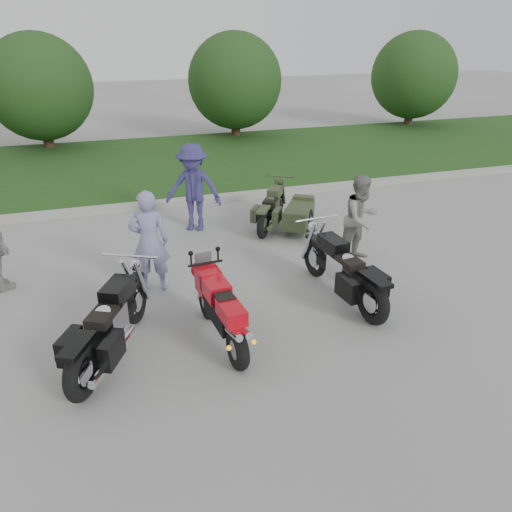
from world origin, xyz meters
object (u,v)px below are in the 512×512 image
object	(u,v)px
person_stripe	(149,242)
person_grey	(361,219)
person_denim	(193,188)
sportbike_red	(221,310)
cruiser_left	(108,329)
cruiser_sidecar	(287,213)
cruiser_right	(346,273)

from	to	relation	value
person_stripe	person_grey	world-z (taller)	person_stripe
person_stripe	person_denim	size ratio (longest dim) A/B	0.92
sportbike_red	cruiser_left	bearing A→B (deg)	172.51
person_denim	person_stripe	bearing A→B (deg)	-88.55
sportbike_red	cruiser_sidecar	size ratio (longest dim) A/B	0.98
sportbike_red	person_denim	distance (m)	4.46
sportbike_red	cruiser_left	world-z (taller)	cruiser_left
sportbike_red	cruiser_right	size ratio (longest dim) A/B	0.79
person_grey	person_denim	xyz separation A→B (m)	(-2.62, 2.52, 0.12)
person_denim	cruiser_right	bearing A→B (deg)	-38.91
cruiser_sidecar	person_stripe	size ratio (longest dim) A/B	1.11
person_denim	cruiser_sidecar	bearing A→B (deg)	10.42
cruiser_right	cruiser_left	bearing A→B (deg)	-177.85
cruiser_right	person_denim	xyz separation A→B (m)	(-1.64, 3.85, 0.47)
cruiser_sidecar	person_stripe	bearing A→B (deg)	-115.28
cruiser_left	person_grey	size ratio (longest dim) A/B	1.34
person_grey	cruiser_left	bearing A→B (deg)	-177.25
cruiser_sidecar	person_denim	distance (m)	2.09
cruiser_sidecar	person_stripe	world-z (taller)	person_stripe
person_grey	sportbike_red	bearing A→B (deg)	-167.63
sportbike_red	cruiser_left	size ratio (longest dim) A/B	0.86
cruiser_right	person_grey	xyz separation A→B (m)	(0.99, 1.33, 0.35)
person_stripe	person_denim	distance (m)	2.80
cruiser_left	person_denim	bearing A→B (deg)	91.69
cruiser_sidecar	person_denim	xyz separation A→B (m)	(-1.92, 0.61, 0.56)
cruiser_right	cruiser_sidecar	size ratio (longest dim) A/B	1.25
sportbike_red	cruiser_left	xyz separation A→B (m)	(-1.50, 0.08, -0.06)
cruiser_left	person_denim	distance (m)	4.80
cruiser_right	person_stripe	distance (m)	3.21
cruiser_left	cruiser_sidecar	bearing A→B (deg)	70.11
cruiser_left	person_grey	xyz separation A→B (m)	(4.67, 1.80, 0.35)
sportbike_red	cruiser_right	bearing A→B (deg)	9.92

